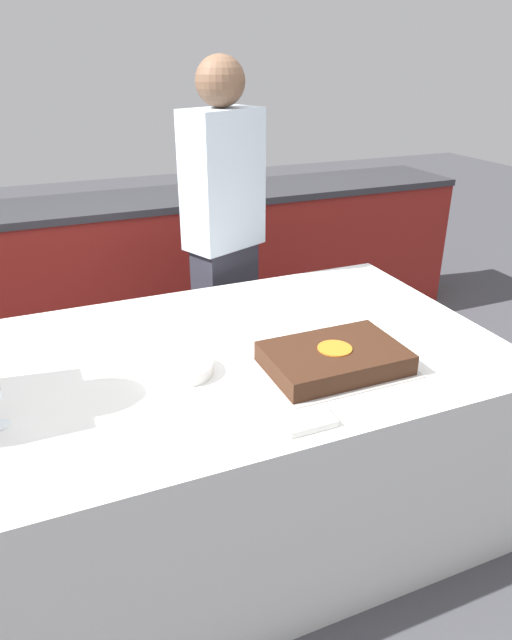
# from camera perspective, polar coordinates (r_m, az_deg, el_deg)

# --- Properties ---
(ground_plane) EXTENTS (14.00, 14.00, 0.00)m
(ground_plane) POSITION_cam_1_polar(r_m,az_deg,el_deg) (2.43, -4.04, -19.15)
(ground_plane) COLOR #424247
(back_counter) EXTENTS (4.40, 0.58, 0.92)m
(back_counter) POSITION_cam_1_polar(r_m,az_deg,el_deg) (3.58, -13.03, 4.43)
(back_counter) COLOR maroon
(back_counter) RESTS_ON ground_plane
(dining_table) EXTENTS (2.05, 1.18, 0.75)m
(dining_table) POSITION_cam_1_polar(r_m,az_deg,el_deg) (2.18, -4.34, -12.11)
(dining_table) COLOR silver
(dining_table) RESTS_ON ground_plane
(cake) EXTENTS (0.48, 0.34, 0.08)m
(cake) POSITION_cam_1_polar(r_m,az_deg,el_deg) (1.89, 7.82, -3.83)
(cake) COLOR #B7B2AD
(cake) RESTS_ON dining_table
(plate_stack) EXTENTS (0.19, 0.19, 0.04)m
(plate_stack) POSITION_cam_1_polar(r_m,az_deg,el_deg) (1.86, -7.27, -4.76)
(plate_stack) COLOR white
(plate_stack) RESTS_ON dining_table
(side_plate_near_cake) EXTENTS (0.18, 0.18, 0.00)m
(side_plate_near_cake) POSITION_cam_1_polar(r_m,az_deg,el_deg) (2.16, 4.11, -0.78)
(side_plate_near_cake) COLOR white
(side_plate_near_cake) RESTS_ON dining_table
(utensil_pile) EXTENTS (0.15, 0.09, 0.02)m
(utensil_pile) POSITION_cam_1_polar(r_m,az_deg,el_deg) (1.63, 5.20, -10.06)
(utensil_pile) COLOR white
(utensil_pile) RESTS_ON dining_table
(person_cutting_cake) EXTENTS (0.41, 0.33, 1.69)m
(person_cutting_cake) POSITION_cam_1_polar(r_m,az_deg,el_deg) (2.74, -3.20, 8.06)
(person_cutting_cake) COLOR #282833
(person_cutting_cake) RESTS_ON ground_plane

